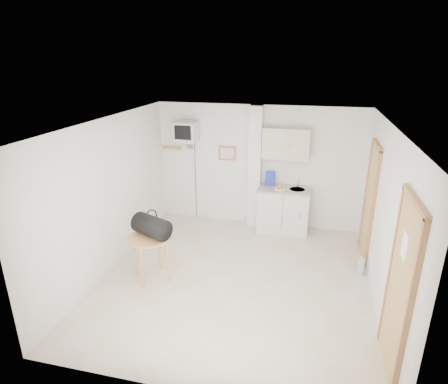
% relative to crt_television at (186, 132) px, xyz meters
% --- Properties ---
extents(ground, '(4.50, 4.50, 0.00)m').
position_rel_crt_television_xyz_m(ground, '(1.45, -2.02, -1.94)').
color(ground, beige).
rests_on(ground, ground).
extents(room_envelope, '(4.24, 4.54, 2.55)m').
position_rel_crt_television_xyz_m(room_envelope, '(1.69, -1.93, -0.40)').
color(room_envelope, white).
rests_on(room_envelope, ground).
extents(kitchenette, '(1.03, 0.58, 2.10)m').
position_rel_crt_television_xyz_m(kitchenette, '(2.02, -0.02, -1.13)').
color(kitchenette, silver).
rests_on(kitchenette, ground).
extents(crt_television, '(0.44, 0.45, 2.15)m').
position_rel_crt_television_xyz_m(crt_television, '(0.00, 0.00, 0.00)').
color(crt_television, slate).
rests_on(crt_television, ground).
extents(round_table, '(0.67, 0.67, 0.74)m').
position_rel_crt_television_xyz_m(round_table, '(0.14, -2.31, -1.29)').
color(round_table, tan).
rests_on(round_table, ground).
extents(duffel_bag, '(0.68, 0.54, 0.44)m').
position_rel_crt_television_xyz_m(duffel_bag, '(0.17, -2.27, -1.03)').
color(duffel_bag, black).
rests_on(duffel_bag, round_table).
extents(water_bottle, '(0.11, 0.11, 0.32)m').
position_rel_crt_television_xyz_m(water_bottle, '(3.43, -1.40, -1.79)').
color(water_bottle, '#98B5CE').
rests_on(water_bottle, ground).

